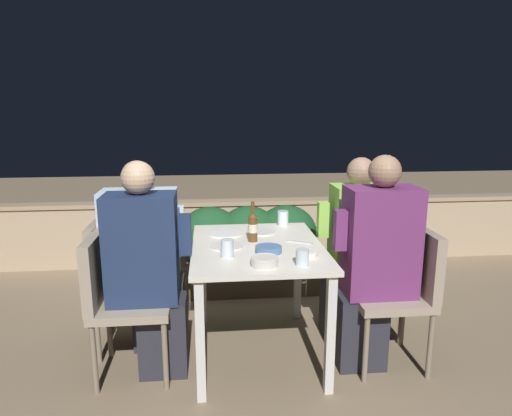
{
  "coord_description": "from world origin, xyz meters",
  "views": [
    {
      "loc": [
        -0.28,
        -2.73,
        1.6
      ],
      "look_at": [
        0.0,
        0.08,
        0.96
      ],
      "focal_mm": 32.0,
      "sensor_mm": 36.0,
      "label": 1
    }
  ],
  "objects": [
    {
      "name": "plate_0",
      "position": [
        -0.19,
        0.26,
        0.75
      ],
      "size": [
        0.22,
        0.22,
        0.01
      ],
      "color": "white",
      "rests_on": "dining_table"
    },
    {
      "name": "beer_bottle",
      "position": [
        -0.02,
        0.08,
        0.84
      ],
      "size": [
        0.06,
        0.06,
        0.26
      ],
      "color": "brown",
      "rests_on": "dining_table"
    },
    {
      "name": "chair_left_near",
      "position": [
        -0.85,
        -0.15,
        0.53
      ],
      "size": [
        0.46,
        0.45,
        0.87
      ],
      "color": "gray",
      "rests_on": "ground_plane"
    },
    {
      "name": "person_blue_shirt",
      "position": [
        -0.71,
        0.17,
        0.63
      ],
      "size": [
        0.52,
        0.26,
        1.26
      ],
      "color": "#282833",
      "rests_on": "ground_plane"
    },
    {
      "name": "planter_hedge",
      "position": [
        0.03,
        1.03,
        0.42
      ],
      "size": [
        1.19,
        0.47,
        0.76
      ],
      "color": "brown",
      "rests_on": "ground_plane"
    },
    {
      "name": "bowl_2",
      "position": [
        0.05,
        -0.16,
        0.76
      ],
      "size": [
        0.16,
        0.16,
        0.04
      ],
      "color": "#4C709E",
      "rests_on": "dining_table"
    },
    {
      "name": "person_green_blouse",
      "position": [
        0.68,
        0.2,
        0.64
      ],
      "size": [
        0.47,
        0.26,
        1.26
      ],
      "color": "#282833",
      "rests_on": "ground_plane"
    },
    {
      "name": "glass_cup_0",
      "position": [
        0.24,
        0.46,
        0.79
      ],
      "size": [
        0.08,
        0.08,
        0.11
      ],
      "color": "silver",
      "rests_on": "dining_table"
    },
    {
      "name": "plate_1",
      "position": [
        0.06,
        0.27,
        0.75
      ],
      "size": [
        0.19,
        0.19,
        0.01
      ],
      "color": "silver",
      "rests_on": "dining_table"
    },
    {
      "name": "parapet_wall",
      "position": [
        0.0,
        1.8,
        0.33
      ],
      "size": [
        9.0,
        0.18,
        0.66
      ],
      "color": "tan",
      "rests_on": "ground_plane"
    },
    {
      "name": "bowl_0",
      "position": [
        -0.0,
        -0.38,
        0.77
      ],
      "size": [
        0.15,
        0.15,
        0.05
      ],
      "color": "beige",
      "rests_on": "dining_table"
    },
    {
      "name": "chair_right_near",
      "position": [
        0.89,
        -0.2,
        0.53
      ],
      "size": [
        0.46,
        0.45,
        0.87
      ],
      "color": "gray",
      "rests_on": "ground_plane"
    },
    {
      "name": "ground_plane",
      "position": [
        0.0,
        0.0,
        0.0
      ],
      "size": [
        16.0,
        16.0,
        0.0
      ],
      "primitive_type": "plane",
      "color": "#847056"
    },
    {
      "name": "person_purple_stripe",
      "position": [
        0.69,
        -0.2,
        0.66
      ],
      "size": [
        0.5,
        0.26,
        1.32
      ],
      "color": "#282833",
      "rests_on": "ground_plane"
    },
    {
      "name": "fork_0",
      "position": [
        0.27,
        0.02,
        0.75
      ],
      "size": [
        0.16,
        0.1,
        0.01
      ],
      "color": "silver",
      "rests_on": "dining_table"
    },
    {
      "name": "potted_plant",
      "position": [
        1.14,
        0.69,
        0.4
      ],
      "size": [
        0.33,
        0.33,
        0.64
      ],
      "color": "#B2A899",
      "rests_on": "ground_plane"
    },
    {
      "name": "dining_table",
      "position": [
        0.0,
        0.0,
        0.65
      ],
      "size": [
        0.81,
        1.05,
        0.74
      ],
      "color": "silver",
      "rests_on": "ground_plane"
    },
    {
      "name": "bowl_1",
      "position": [
        0.27,
        -0.25,
        0.76
      ],
      "size": [
        0.11,
        0.11,
        0.03
      ],
      "color": "silver",
      "rests_on": "dining_table"
    },
    {
      "name": "chair_left_far",
      "position": [
        -0.91,
        0.17,
        0.53
      ],
      "size": [
        0.46,
        0.45,
        0.87
      ],
      "color": "gray",
      "rests_on": "ground_plane"
    },
    {
      "name": "chair_right_far",
      "position": [
        0.88,
        0.2,
        0.53
      ],
      "size": [
        0.46,
        0.45,
        0.87
      ],
      "color": "gray",
      "rests_on": "ground_plane"
    },
    {
      "name": "glass_cup_1",
      "position": [
        0.21,
        -0.4,
        0.79
      ],
      "size": [
        0.07,
        0.07,
        0.09
      ],
      "color": "silver",
      "rests_on": "dining_table"
    },
    {
      "name": "person_navy_jumper",
      "position": [
        -0.66,
        -0.15,
        0.65
      ],
      "size": [
        0.49,
        0.26,
        1.3
      ],
      "color": "#282833",
      "rests_on": "ground_plane"
    },
    {
      "name": "glass_cup_2",
      "position": [
        -0.2,
        -0.22,
        0.8
      ],
      "size": [
        0.07,
        0.07,
        0.11
      ],
      "color": "silver",
      "rests_on": "dining_table"
    },
    {
      "name": "plate_2",
      "position": [
        -0.19,
        -0.02,
        0.75
      ],
      "size": [
        0.2,
        0.2,
        0.01
      ],
      "color": "silver",
      "rests_on": "dining_table"
    }
  ]
}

